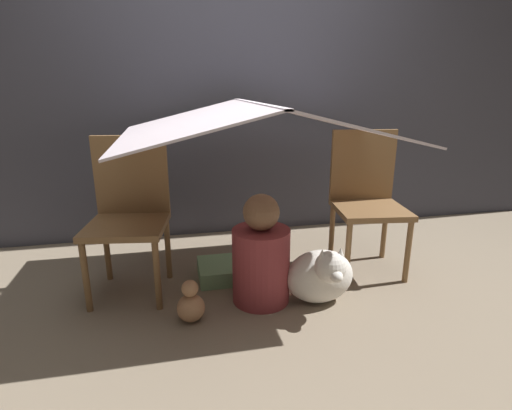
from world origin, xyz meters
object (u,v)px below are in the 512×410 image
object	(u,v)px
chair_right	(367,195)
dog	(321,275)
chair_left	(129,210)
person_front	(261,258)

from	to	relation	value
chair_right	dog	world-z (taller)	chair_right
chair_left	dog	distance (m)	1.18
chair_left	person_front	world-z (taller)	chair_left
person_front	dog	size ratio (longest dim) A/B	1.62
chair_left	chair_right	bearing A→B (deg)	8.65
person_front	chair_right	bearing A→B (deg)	22.09
chair_right	person_front	bearing A→B (deg)	-150.31
person_front	dog	bearing A→B (deg)	-18.58
chair_right	dog	size ratio (longest dim) A/B	2.34
chair_left	dog	size ratio (longest dim) A/B	2.34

